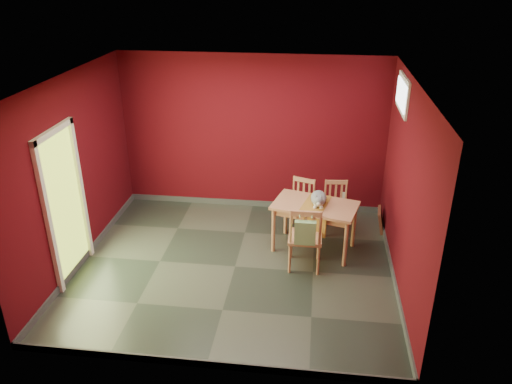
# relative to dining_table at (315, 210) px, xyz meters

# --- Properties ---
(ground) EXTENTS (4.50, 4.50, 0.00)m
(ground) POSITION_rel_dining_table_xyz_m (-1.11, -0.64, -0.67)
(ground) COLOR #2D342D
(ground) RESTS_ON ground
(room_shell) EXTENTS (4.50, 4.50, 4.50)m
(room_shell) POSITION_rel_dining_table_xyz_m (-1.11, -0.64, -0.62)
(room_shell) COLOR #4A070F
(room_shell) RESTS_ON ground
(doorway) EXTENTS (0.06, 1.01, 2.13)m
(doorway) POSITION_rel_dining_table_xyz_m (-3.34, -1.04, 0.46)
(doorway) COLOR #B7D838
(doorway) RESTS_ON ground
(window) EXTENTS (0.05, 0.90, 0.50)m
(window) POSITION_rel_dining_table_xyz_m (1.12, 0.36, 1.68)
(window) COLOR white
(window) RESTS_ON room_shell
(outlet_plate) EXTENTS (0.08, 0.02, 0.12)m
(outlet_plate) POSITION_rel_dining_table_xyz_m (0.49, 1.35, -0.37)
(outlet_plate) COLOR silver
(outlet_plate) RESTS_ON room_shell
(dining_table) EXTENTS (1.36, 0.99, 0.76)m
(dining_table) POSITION_rel_dining_table_xyz_m (0.00, 0.00, 0.00)
(dining_table) COLOR tan
(dining_table) RESTS_ON ground
(table_runner) EXTENTS (0.49, 0.77, 0.35)m
(table_runner) POSITION_rel_dining_table_xyz_m (-0.00, -0.12, 0.04)
(table_runner) COLOR #A16D29
(table_runner) RESTS_ON dining_table
(chair_far_left) EXTENTS (0.52, 0.52, 0.87)m
(chair_far_left) POSITION_rel_dining_table_xyz_m (-0.23, 0.58, -0.22)
(chair_far_left) COLOR tan
(chair_far_left) RESTS_ON ground
(chair_far_right) EXTENTS (0.43, 0.43, 0.84)m
(chair_far_right) POSITION_rel_dining_table_xyz_m (0.34, 0.62, -0.24)
(chair_far_right) COLOR tan
(chair_far_right) RESTS_ON ground
(chair_near) EXTENTS (0.47, 0.47, 1.00)m
(chair_near) POSITION_rel_dining_table_xyz_m (-0.12, -0.54, -0.16)
(chair_near) COLOR tan
(chair_near) RESTS_ON ground
(tote_bag) EXTENTS (0.29, 0.18, 0.41)m
(tote_bag) POSITION_rel_dining_table_xyz_m (-0.12, -0.78, 0.04)
(tote_bag) COLOR #7DAB6E
(tote_bag) RESTS_ON chair_near
(cat) EXTENTS (0.31, 0.51, 0.24)m
(cat) POSITION_rel_dining_table_xyz_m (0.04, 0.04, 0.21)
(cat) COLOR slate
(cat) RESTS_ON table_runner
(picture_frame) EXTENTS (0.16, 0.38, 0.37)m
(picture_frame) POSITION_rel_dining_table_xyz_m (1.08, 0.72, -0.48)
(picture_frame) COLOR brown
(picture_frame) RESTS_ON ground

